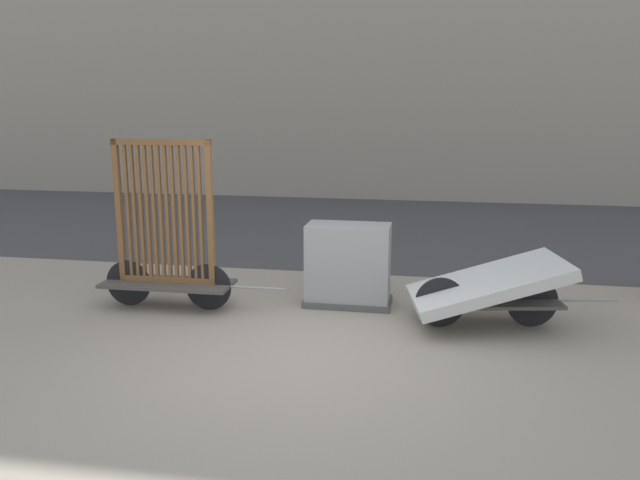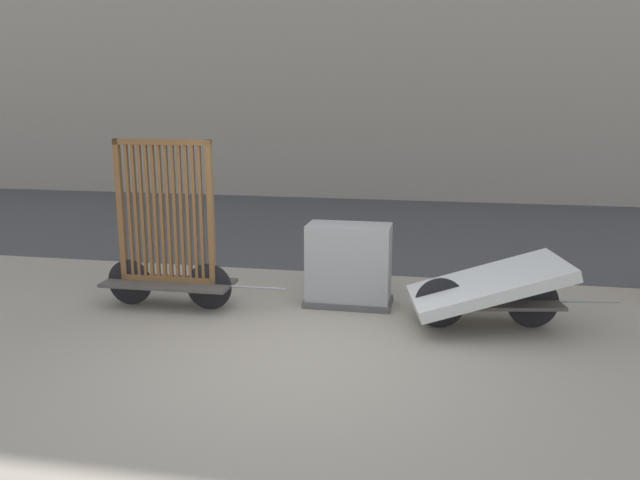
# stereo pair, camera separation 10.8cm
# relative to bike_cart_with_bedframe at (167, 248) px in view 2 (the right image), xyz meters

# --- Properties ---
(ground_plane) EXTENTS (60.00, 60.00, 0.00)m
(ground_plane) POSITION_rel_bike_cart_with_bedframe_xyz_m (1.95, -1.28, -0.77)
(ground_plane) COLOR gray
(road_strip) EXTENTS (56.00, 7.54, 0.01)m
(road_strip) POSITION_rel_bike_cart_with_bedframe_xyz_m (1.95, 5.78, -0.77)
(road_strip) COLOR #424244
(road_strip) RESTS_ON ground_plane
(bike_cart_with_bedframe) EXTENTS (2.35, 0.62, 2.12)m
(bike_cart_with_bedframe) POSITION_rel_bike_cart_with_bedframe_xyz_m (0.00, 0.00, 0.00)
(bike_cart_with_bedframe) COLOR #4C4742
(bike_cart_with_bedframe) RESTS_ON ground_plane
(bike_cart_with_mattress) EXTENTS (2.44, 1.36, 0.82)m
(bike_cart_with_mattress) POSITION_rel_bike_cart_with_bedframe_xyz_m (3.90, 0.00, -0.30)
(bike_cart_with_mattress) COLOR #4C4742
(bike_cart_with_mattress) RESTS_ON ground_plane
(utility_cabinet) EXTENTS (1.11, 0.57, 1.05)m
(utility_cabinet) POSITION_rel_bike_cart_with_bedframe_xyz_m (2.22, 0.52, -0.28)
(utility_cabinet) COLOR #4C4C4C
(utility_cabinet) RESTS_ON ground_plane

